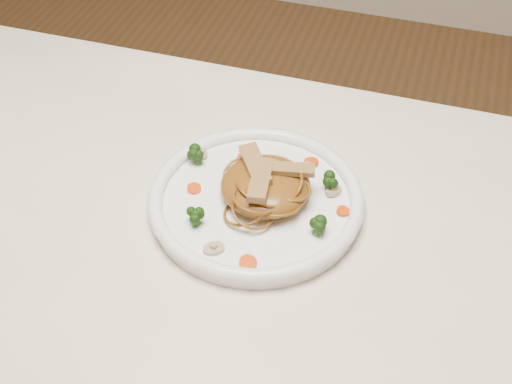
% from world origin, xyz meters
% --- Properties ---
extents(table, '(1.20, 0.80, 0.75)m').
position_xyz_m(table, '(0.00, 0.00, 0.65)').
color(table, white).
rests_on(table, ground).
extents(plate, '(0.34, 0.34, 0.02)m').
position_xyz_m(plate, '(0.04, 0.09, 0.76)').
color(plate, white).
rests_on(plate, table).
extents(noodle_mound, '(0.16, 0.16, 0.04)m').
position_xyz_m(noodle_mound, '(0.05, 0.10, 0.78)').
color(noodle_mound, brown).
rests_on(noodle_mound, plate).
extents(chicken_a, '(0.06, 0.03, 0.01)m').
position_xyz_m(chicken_a, '(0.08, 0.12, 0.81)').
color(chicken_a, '#AC8451').
rests_on(chicken_a, noodle_mound).
extents(chicken_b, '(0.06, 0.08, 0.01)m').
position_xyz_m(chicken_b, '(0.03, 0.11, 0.81)').
color(chicken_b, '#AC8451').
rests_on(chicken_b, noodle_mound).
extents(chicken_c, '(0.04, 0.08, 0.01)m').
position_xyz_m(chicken_c, '(0.05, 0.08, 0.81)').
color(chicken_c, '#AC8451').
rests_on(chicken_c, noodle_mound).
extents(broccoli_0, '(0.03, 0.03, 0.03)m').
position_xyz_m(broccoli_0, '(0.13, 0.14, 0.78)').
color(broccoli_0, '#14330A').
rests_on(broccoli_0, plate).
extents(broccoli_1, '(0.04, 0.04, 0.03)m').
position_xyz_m(broccoli_1, '(-0.06, 0.13, 0.78)').
color(broccoli_1, '#14330A').
rests_on(broccoli_1, plate).
extents(broccoli_2, '(0.03, 0.03, 0.03)m').
position_xyz_m(broccoli_2, '(-0.02, 0.02, 0.78)').
color(broccoli_2, '#14330A').
rests_on(broccoli_2, plate).
extents(broccoli_3, '(0.03, 0.03, 0.03)m').
position_xyz_m(broccoli_3, '(0.13, 0.05, 0.78)').
color(broccoli_3, '#14330A').
rests_on(broccoli_3, plate).
extents(carrot_0, '(0.02, 0.02, 0.00)m').
position_xyz_m(carrot_0, '(0.09, 0.18, 0.77)').
color(carrot_0, '#D64507').
rests_on(carrot_0, plate).
extents(carrot_1, '(0.02, 0.02, 0.00)m').
position_xyz_m(carrot_1, '(-0.05, 0.08, 0.77)').
color(carrot_1, '#D64507').
rests_on(carrot_1, plate).
extents(carrot_2, '(0.02, 0.02, 0.00)m').
position_xyz_m(carrot_2, '(0.16, 0.10, 0.77)').
color(carrot_2, '#D64507').
rests_on(carrot_2, plate).
extents(carrot_3, '(0.02, 0.02, 0.00)m').
position_xyz_m(carrot_3, '(-0.00, 0.16, 0.77)').
color(carrot_3, '#D64507').
rests_on(carrot_3, plate).
extents(carrot_4, '(0.02, 0.02, 0.00)m').
position_xyz_m(carrot_4, '(0.06, -0.02, 0.77)').
color(carrot_4, '#D64507').
rests_on(carrot_4, plate).
extents(mushroom_0, '(0.04, 0.04, 0.01)m').
position_xyz_m(mushroom_0, '(0.02, -0.01, 0.77)').
color(mushroom_0, '#BDAE8E').
rests_on(mushroom_0, plate).
extents(mushroom_1, '(0.04, 0.04, 0.01)m').
position_xyz_m(mushroom_1, '(0.14, 0.13, 0.77)').
color(mushroom_1, '#BDAE8E').
rests_on(mushroom_1, plate).
extents(mushroom_2, '(0.03, 0.03, 0.01)m').
position_xyz_m(mushroom_2, '(-0.06, 0.15, 0.77)').
color(mushroom_2, '#BDAE8E').
rests_on(mushroom_2, plate).
extents(mushroom_3, '(0.03, 0.03, 0.01)m').
position_xyz_m(mushroom_3, '(0.09, 0.17, 0.77)').
color(mushroom_3, '#BDAE8E').
rests_on(mushroom_3, plate).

